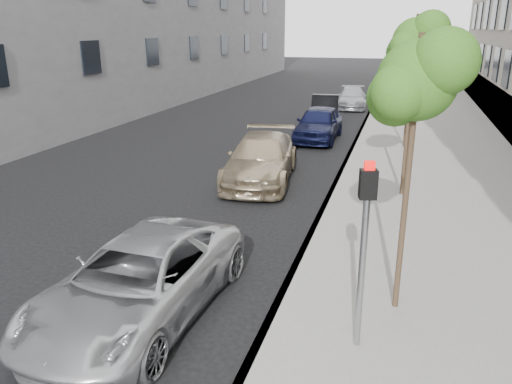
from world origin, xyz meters
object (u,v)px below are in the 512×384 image
at_px(sedan_blue, 319,123).
at_px(sedan_rear, 352,98).
at_px(signal_pole, 364,235).
at_px(tree_near, 419,81).
at_px(tree_mid, 417,42).
at_px(suv, 261,159).
at_px(sedan_black, 325,108).
at_px(minivan, 139,281).
at_px(tree_far, 414,43).

bearing_deg(sedan_blue, sedan_rear, 87.83).
bearing_deg(signal_pole, sedan_blue, 86.65).
relative_size(tree_near, sedan_rear, 1.11).
distance_m(tree_mid, suv, 5.88).
relative_size(tree_mid, signal_pole, 1.75).
bearing_deg(sedan_black, suv, -99.22).
relative_size(tree_near, minivan, 0.95).
height_order(tree_near, sedan_black, tree_near).
xyz_separation_m(tree_mid, signal_pole, (-0.57, -7.83, -2.47)).
xyz_separation_m(suv, sedan_blue, (0.76, 6.72, 0.01)).
height_order(tree_near, sedan_rear, tree_near).
height_order(tree_near, tree_far, tree_far).
bearing_deg(minivan, tree_mid, 64.17).
bearing_deg(tree_mid, tree_far, 90.00).
height_order(tree_near, minivan, tree_near).
relative_size(sedan_blue, sedan_black, 1.08).
xyz_separation_m(tree_mid, minivan, (-4.28, -7.85, -3.77)).
distance_m(sedan_black, sedan_rear, 5.03).
height_order(minivan, suv, suv).
bearing_deg(minivan, signal_pole, 3.07).
xyz_separation_m(tree_far, minivan, (-4.28, -14.35, -3.56)).
height_order(tree_mid, suv, tree_mid).
distance_m(tree_far, sedan_rear, 11.88).
xyz_separation_m(tree_mid, tree_far, (0.00, 6.50, -0.21)).
bearing_deg(minivan, tree_far, 76.15).
height_order(tree_far, sedan_black, tree_far).
relative_size(suv, sedan_blue, 1.15).
bearing_deg(signal_pole, tree_near, 51.64).
height_order(minivan, sedan_black, minivan).
relative_size(signal_pole, sedan_blue, 0.67).
bearing_deg(minivan, sedan_blue, 90.75).
xyz_separation_m(tree_far, sedan_blue, (-3.75, 0.83, -3.50)).
xyz_separation_m(minivan, sedan_rear, (0.95, 25.16, -0.07)).
relative_size(tree_mid, sedan_blue, 1.17).
xyz_separation_m(tree_near, sedan_black, (-4.26, 18.86, -3.37)).
bearing_deg(sedan_rear, minivan, -97.07).
distance_m(tree_near, sedan_black, 19.63).
height_order(tree_far, sedan_blue, tree_far).
bearing_deg(tree_far, sedan_blue, 167.57).
height_order(tree_mid, sedan_blue, tree_mid).
relative_size(sedan_black, sedan_rear, 0.96).
xyz_separation_m(signal_pole, suv, (-3.94, 8.44, -1.25)).
relative_size(tree_near, tree_mid, 0.92).
height_order(tree_mid, sedan_rear, tree_mid).
bearing_deg(tree_near, sedan_rear, 97.96).
height_order(tree_far, minivan, tree_far).
distance_m(sedan_blue, sedan_rear, 9.99).
distance_m(minivan, suv, 8.47).
bearing_deg(sedan_black, sedan_rear, 71.37).
height_order(tree_far, signal_pole, tree_far).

